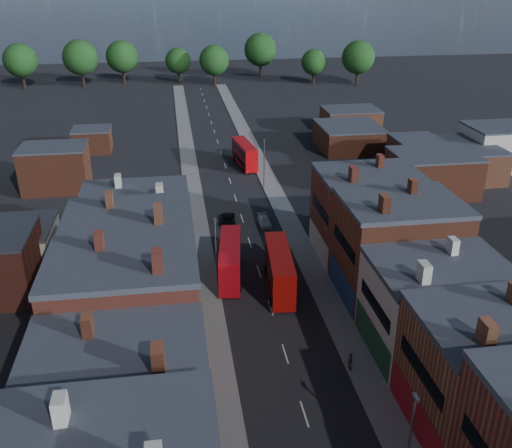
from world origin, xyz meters
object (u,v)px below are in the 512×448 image
object	(u,v)px
car_3	(264,221)
ped_3	(350,361)
bus_2	(245,154)
bus_1	(279,269)
ped_1	(208,400)
bus_0	(230,259)
car_2	(228,220)

from	to	relation	value
car_3	ped_3	distance (m)	32.44
ped_3	bus_2	bearing A→B (deg)	9.89
bus_1	car_3	distance (m)	17.57
car_3	ped_1	xyz separation A→B (m)	(-10.48, -35.44, 0.42)
bus_0	ped_1	bearing A→B (deg)	-93.57
car_2	car_3	bearing A→B (deg)	-9.46
ped_1	ped_3	distance (m)	13.36
car_2	bus_1	bearing A→B (deg)	-73.34
bus_1	bus_2	world-z (taller)	bus_1
bus_1	bus_2	size ratio (longest dim) A/B	1.06
bus_2	ped_1	distance (m)	62.64
bus_0	ped_3	bearing A→B (deg)	-56.79
car_2	ped_3	xyz separation A→B (m)	(7.47, -33.64, 0.38)
bus_0	car_2	bearing A→B (deg)	92.57
bus_1	ped_1	distance (m)	20.34
car_3	car_2	bearing A→B (deg)	164.65
ped_3	car_2	bearing A→B (deg)	20.65
bus_0	bus_1	size ratio (longest dim) A/B	0.96
car_3	ped_1	bearing A→B (deg)	-107.19
ped_1	bus_0	bearing A→B (deg)	-114.89
bus_0	ped_1	world-z (taller)	bus_0
ped_1	bus_2	bearing A→B (deg)	-114.09
bus_1	car_2	distance (m)	19.19
car_2	ped_3	size ratio (longest dim) A/B	2.51
bus_1	ped_3	distance (m)	15.44
bus_0	bus_2	distance (m)	40.83
ped_1	ped_3	size ratio (longest dim) A/B	1.02
bus_1	car_2	xyz separation A→B (m)	(-3.80, 18.72, -1.90)
bus_2	car_2	bearing A→B (deg)	-110.25
bus_2	ped_3	distance (m)	58.57
ped_1	ped_3	xyz separation A→B (m)	(13.00, 3.09, -0.02)
bus_2	car_2	distance (m)	25.58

